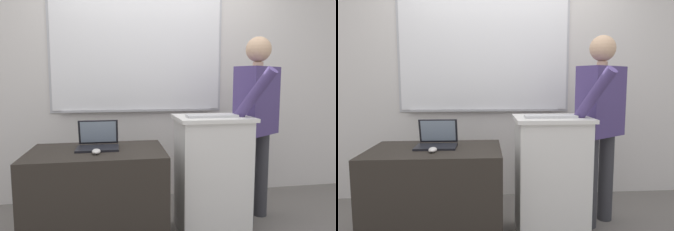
{
  "view_description": "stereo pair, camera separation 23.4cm",
  "coord_description": "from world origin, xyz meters",
  "views": [
    {
      "loc": [
        -0.43,
        -1.87,
        1.26
      ],
      "look_at": [
        -0.03,
        0.42,
        0.99
      ],
      "focal_mm": 32.0,
      "sensor_mm": 36.0,
      "label": 1
    },
    {
      "loc": [
        -0.19,
        -1.9,
        1.26
      ],
      "look_at": [
        -0.03,
        0.42,
        0.99
      ],
      "focal_mm": 32.0,
      "sensor_mm": 36.0,
      "label": 2
    }
  ],
  "objects": [
    {
      "name": "side_desk",
      "position": [
        -0.58,
        0.36,
        0.38
      ],
      "size": [
        1.0,
        0.63,
        0.75
      ],
      "color": "#28231E",
      "rests_on": "ground_plane"
    },
    {
      "name": "lectern_podium",
      "position": [
        0.33,
        0.44,
        0.49
      ],
      "size": [
        0.6,
        0.48,
        0.98
      ],
      "color": "silver",
      "rests_on": "ground_plane"
    },
    {
      "name": "person_presenter",
      "position": [
        0.79,
        0.59,
        0.95
      ],
      "size": [
        0.58,
        0.7,
        1.65
      ],
      "rotation": [
        0.0,
        0.0,
        0.57
      ],
      "color": "#333338",
      "rests_on": "ground_plane"
    },
    {
      "name": "computer_mouse_by_laptop",
      "position": [
        -0.58,
        0.25,
        0.77
      ],
      "size": [
        0.06,
        0.1,
        0.03
      ],
      "color": "silver",
      "rests_on": "side_desk"
    },
    {
      "name": "wireless_keyboard",
      "position": [
        0.31,
        0.38,
        0.99
      ],
      "size": [
        0.4,
        0.13,
        0.02
      ],
      "color": "silver",
      "rests_on": "lectern_podium"
    },
    {
      "name": "back_wall",
      "position": [
        -0.01,
        1.37,
        1.39
      ],
      "size": [
        6.4,
        0.17,
        2.76
      ],
      "color": "silver",
      "rests_on": "ground_plane"
    },
    {
      "name": "laptop",
      "position": [
        -0.58,
        0.45,
        0.81
      ],
      "size": [
        0.31,
        0.26,
        0.21
      ],
      "color": "black",
      "rests_on": "side_desk"
    }
  ]
}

